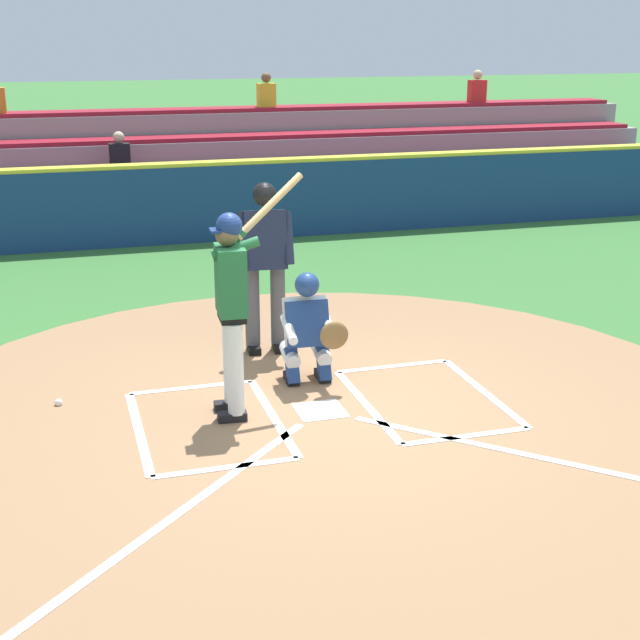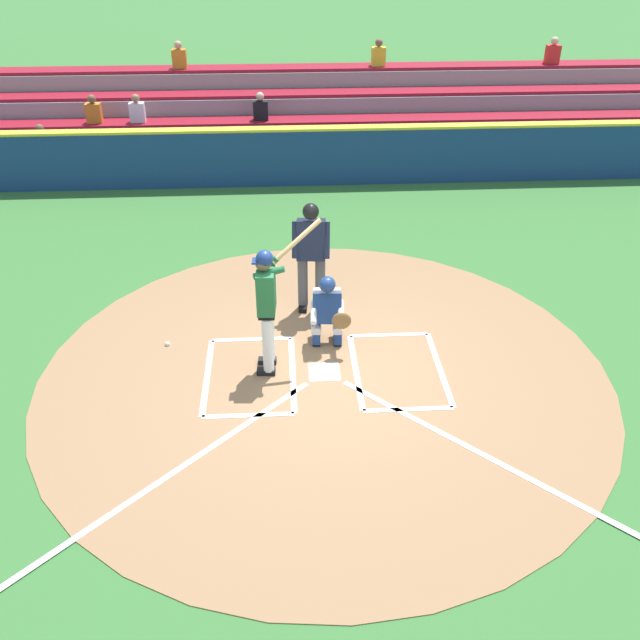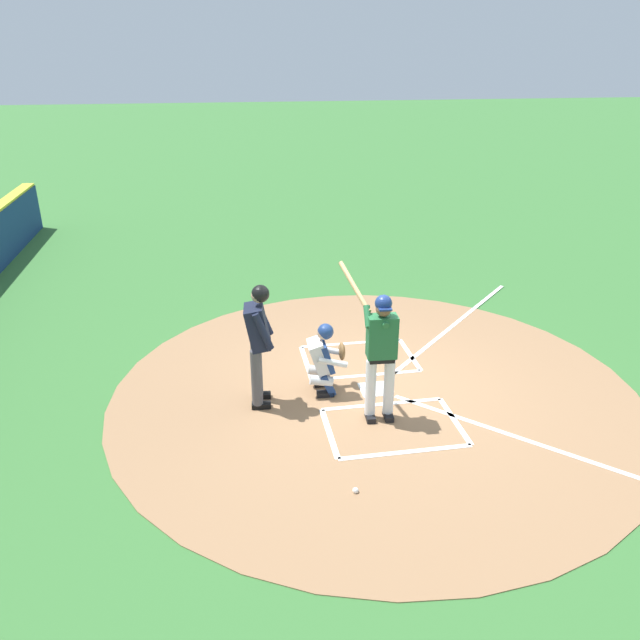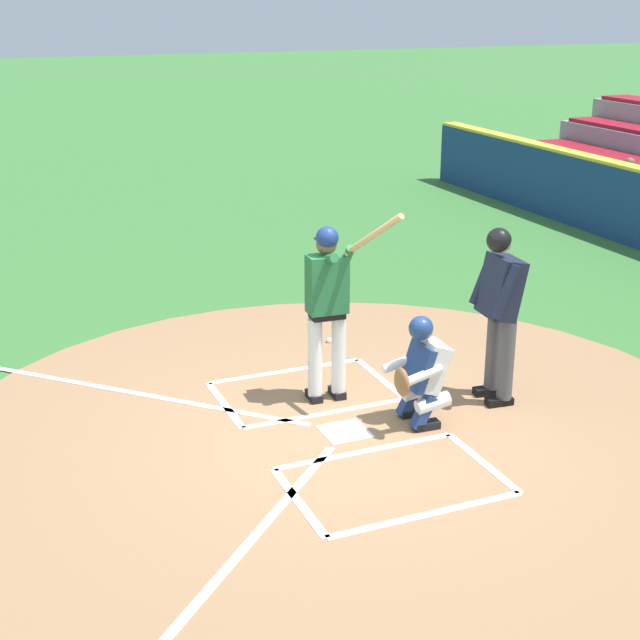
{
  "view_description": "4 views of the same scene",
  "coord_description": "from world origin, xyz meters",
  "px_view_note": "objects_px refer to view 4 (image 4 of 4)",
  "views": [
    {
      "loc": [
        2.21,
        7.49,
        3.35
      ],
      "look_at": [
        -0.03,
        -0.12,
        0.85
      ],
      "focal_mm": 51.58,
      "sensor_mm": 36.0,
      "label": 1
    },
    {
      "loc": [
        0.53,
        7.97,
        5.83
      ],
      "look_at": [
        0.06,
        -0.04,
        0.85
      ],
      "focal_mm": 39.09,
      "sensor_mm": 36.0,
      "label": 2
    },
    {
      "loc": [
        7.98,
        -2.23,
        4.78
      ],
      "look_at": [
        0.12,
        -0.87,
        1.29
      ],
      "focal_mm": 34.49,
      "sensor_mm": 36.0,
      "label": 3
    },
    {
      "loc": [
        -7.38,
        3.34,
        4.03
      ],
      "look_at": [
        -0.17,
        0.33,
        1.27
      ],
      "focal_mm": 51.77,
      "sensor_mm": 36.0,
      "label": 4
    }
  ],
  "objects_px": {
    "baseball": "(329,340)",
    "batter": "(328,301)",
    "catcher": "(422,369)",
    "plate_umpire": "(500,303)"
  },
  "relations": [
    {
      "from": "batter",
      "to": "plate_umpire",
      "type": "bearing_deg",
      "value": -112.61
    },
    {
      "from": "plate_umpire",
      "to": "baseball",
      "type": "height_order",
      "value": "plate_umpire"
    },
    {
      "from": "plate_umpire",
      "to": "baseball",
      "type": "distance_m",
      "value": 2.62
    },
    {
      "from": "catcher",
      "to": "batter",
      "type": "bearing_deg",
      "value": 35.59
    },
    {
      "from": "plate_umpire",
      "to": "baseball",
      "type": "bearing_deg",
      "value": 22.82
    },
    {
      "from": "batter",
      "to": "plate_umpire",
      "type": "distance_m",
      "value": 1.74
    },
    {
      "from": "baseball",
      "to": "catcher",
      "type": "bearing_deg",
      "value": 178.7
    },
    {
      "from": "baseball",
      "to": "batter",
      "type": "bearing_deg",
      "value": 156.43
    },
    {
      "from": "catcher",
      "to": "baseball",
      "type": "relative_size",
      "value": 15.27
    },
    {
      "from": "batter",
      "to": "catcher",
      "type": "distance_m",
      "value": 1.18
    }
  ]
}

